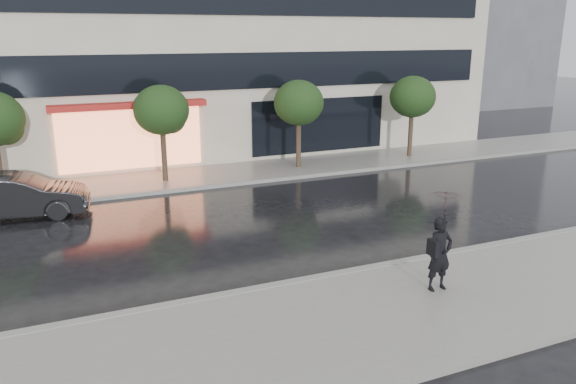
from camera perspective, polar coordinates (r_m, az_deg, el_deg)
ground at (r=15.59m, az=6.30°, el=-6.66°), size 120.00×120.00×0.00m
sidewalk_near at (r=13.11m, az=13.46°, el=-11.29°), size 60.00×4.50×0.12m
sidewalk_far at (r=24.55m, az=-5.57°, el=1.92°), size 60.00×3.50×0.12m
curb_near at (r=14.78m, az=8.24°, el=-7.75°), size 60.00×0.25×0.14m
curb_far at (r=22.94m, az=-4.21°, el=0.98°), size 60.00×0.25×0.14m
bg_building_right at (r=52.41m, az=16.74°, el=17.49°), size 12.00×12.00×16.00m
tree_mid_west at (r=23.09m, az=-12.60°, el=7.96°), size 2.20×2.20×3.99m
tree_mid_east at (r=24.92m, az=1.20°, el=8.89°), size 2.20×2.20×3.99m
tree_far_east at (r=27.94m, az=12.60°, el=9.28°), size 2.20×2.20×3.99m
parked_car at (r=20.60m, az=-25.80°, el=-0.39°), size 4.66×2.17×1.48m
pedestrian_with_umbrella at (r=13.36m, az=15.46°, el=-3.59°), size 0.89×0.91×2.40m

